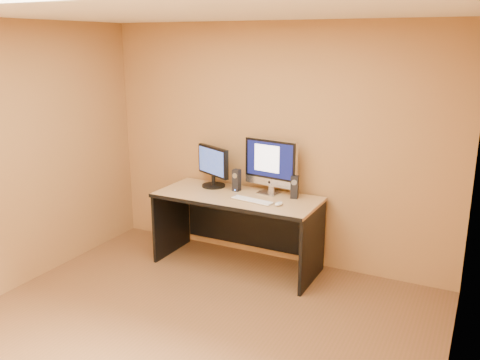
% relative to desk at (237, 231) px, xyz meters
% --- Properties ---
extents(floor, '(4.00, 4.00, 0.00)m').
position_rel_desk_xyz_m(floor, '(0.24, -1.58, -0.40)').
color(floor, brown).
rests_on(floor, ground).
extents(walls, '(4.00, 4.00, 2.60)m').
position_rel_desk_xyz_m(walls, '(0.24, -1.58, 0.90)').
color(walls, olive).
rests_on(walls, ground).
extents(ceiling, '(4.00, 4.00, 0.00)m').
position_rel_desk_xyz_m(ceiling, '(0.24, -1.58, 2.20)').
color(ceiling, white).
rests_on(ceiling, walls).
extents(desk, '(1.75, 0.78, 0.81)m').
position_rel_desk_xyz_m(desk, '(0.00, 0.00, 0.00)').
color(desk, tan).
rests_on(desk, ground).
extents(imac, '(0.65, 0.31, 0.60)m').
position_rel_desk_xyz_m(imac, '(0.27, 0.23, 0.70)').
color(imac, '#BABABF').
rests_on(imac, desk).
extents(second_monitor, '(0.59, 0.46, 0.46)m').
position_rel_desk_xyz_m(second_monitor, '(-0.40, 0.20, 0.63)').
color(second_monitor, black).
rests_on(second_monitor, desk).
extents(speaker_left, '(0.08, 0.08, 0.24)m').
position_rel_desk_xyz_m(speaker_left, '(-0.09, 0.16, 0.52)').
color(speaker_left, black).
rests_on(speaker_left, desk).
extents(speaker_right, '(0.09, 0.09, 0.24)m').
position_rel_desk_xyz_m(speaker_right, '(0.57, 0.19, 0.52)').
color(speaker_right, black).
rests_on(speaker_right, desk).
extents(keyboard, '(0.48, 0.20, 0.02)m').
position_rel_desk_xyz_m(keyboard, '(0.22, -0.11, 0.41)').
color(keyboard, silver).
rests_on(keyboard, desk).
extents(mouse, '(0.09, 0.12, 0.04)m').
position_rel_desk_xyz_m(mouse, '(0.52, -0.11, 0.42)').
color(mouse, silver).
rests_on(mouse, desk).
extents(cable_a, '(0.09, 0.23, 0.01)m').
position_rel_desk_xyz_m(cable_a, '(0.27, 0.31, 0.41)').
color(cable_a, black).
rests_on(cable_a, desk).
extents(cable_b, '(0.12, 0.16, 0.01)m').
position_rel_desk_xyz_m(cable_b, '(0.20, 0.33, 0.41)').
color(cable_b, black).
rests_on(cable_b, desk).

